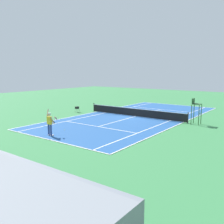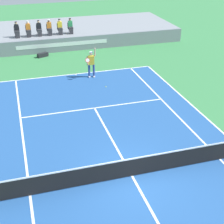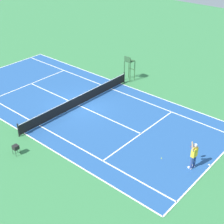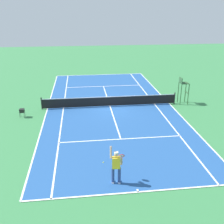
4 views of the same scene
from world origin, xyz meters
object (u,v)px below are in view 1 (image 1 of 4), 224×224
Objects in this scene: umpire_chair at (196,108)px; tennis_player at (50,123)px; ball_hopper at (77,108)px; equipment_bag at (6,161)px; tennis_ball at (65,130)px.

tennis_player is at bearing 55.47° from umpire_chair.
ball_hopper is at bearing -56.20° from tennis_player.
equipment_bag is (-2.74, 5.34, -0.83)m from tennis_player.
ball_hopper is at bearing -52.05° from tennis_ball.
tennis_player is 11.39m from ball_hopper.
ball_hopper is (9.07, -14.80, 0.41)m from equipment_bag.
tennis_ball is 0.03× the size of umpire_chair.
umpire_chair reaches higher than ball_hopper.
tennis_player is 2.18× the size of equipment_bag.
umpire_chair reaches higher than tennis_player.
equipment_bag reaches higher than tennis_ball.
tennis_player is at bearing 103.69° from tennis_ball.
tennis_ball is 12.27m from umpire_chair.
equipment_bag is at bearing 121.51° from ball_hopper.
equipment_bag is at bearing 117.15° from tennis_player.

